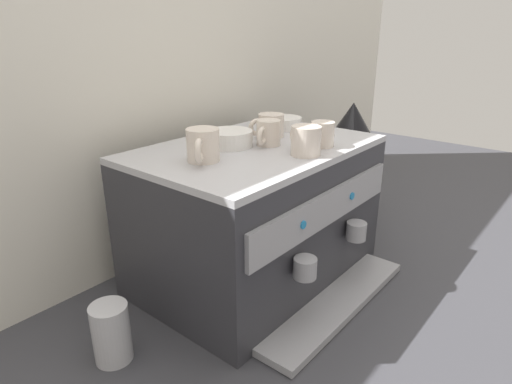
{
  "coord_description": "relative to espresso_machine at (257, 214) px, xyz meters",
  "views": [
    {
      "loc": [
        -0.9,
        -0.74,
        0.71
      ],
      "look_at": [
        0.0,
        0.0,
        0.26
      ],
      "focal_mm": 30.89,
      "sensor_mm": 36.0,
      "label": 1
    }
  ],
  "objects": [
    {
      "name": "ceramic_bowl_0",
      "position": [
        0.22,
        0.07,
        0.22
      ],
      "size": [
        0.12,
        0.12,
        0.04
      ],
      "color": "white",
      "rests_on": "espresso_machine"
    },
    {
      "name": "espresso_machine",
      "position": [
        0.0,
        0.0,
        0.0
      ],
      "size": [
        0.67,
        0.56,
        0.4
      ],
      "color": "#2D2D33",
      "rests_on": "ground_plane"
    },
    {
      "name": "ceramic_cup_4",
      "position": [
        0.1,
        0.04,
        0.23
      ],
      "size": [
        0.11,
        0.08,
        0.07
      ],
      "color": "beige",
      "rests_on": "espresso_machine"
    },
    {
      "name": "coffee_grinder",
      "position": [
        0.56,
        0.0,
        0.02
      ],
      "size": [
        0.15,
        0.15,
        0.44
      ],
      "color": "#333338",
      "rests_on": "ground_plane"
    },
    {
      "name": "milk_pitcher",
      "position": [
        -0.49,
        0.02,
        -0.13
      ],
      "size": [
        0.08,
        0.08,
        0.14
      ],
      "primitive_type": "cylinder",
      "color": "#B7B7BC",
      "rests_on": "ground_plane"
    },
    {
      "name": "ceramic_cup_0",
      "position": [
        0.01,
        -0.15,
        0.24
      ],
      "size": [
        0.08,
        0.11,
        0.07
      ],
      "color": "beige",
      "rests_on": "espresso_machine"
    },
    {
      "name": "ground_plane",
      "position": [
        0.0,
        0.0,
        -0.2
      ],
      "size": [
        4.0,
        4.0,
        0.0
      ],
      "primitive_type": "plane",
      "color": "#38383D"
    },
    {
      "name": "ceramic_bowl_1",
      "position": [
        -0.05,
        0.06,
        0.22
      ],
      "size": [
        0.12,
        0.12,
        0.04
      ],
      "color": "white",
      "rests_on": "espresso_machine"
    },
    {
      "name": "ceramic_cup_3",
      "position": [
        0.1,
        -0.14,
        0.23
      ],
      "size": [
        0.1,
        0.06,
        0.07
      ],
      "color": "beige",
      "rests_on": "espresso_machine"
    },
    {
      "name": "ceramic_cup_1",
      "position": [
        -0.19,
        0.01,
        0.24
      ],
      "size": [
        0.11,
        0.09,
        0.08
      ],
      "color": "beige",
      "rests_on": "espresso_machine"
    },
    {
      "name": "tiled_backsplash_wall",
      "position": [
        0.0,
        0.33,
        0.39
      ],
      "size": [
        2.8,
        0.03,
        1.18
      ],
      "primitive_type": "cube",
      "color": "silver",
      "rests_on": "ground_plane"
    },
    {
      "name": "ceramic_cup_2",
      "position": [
        0.02,
        -0.02,
        0.24
      ],
      "size": [
        0.1,
        0.07,
        0.07
      ],
      "color": "beige",
      "rests_on": "espresso_machine"
    }
  ]
}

